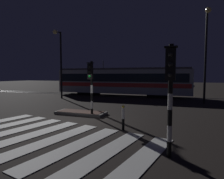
% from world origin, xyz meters
% --- Properties ---
extents(ground_plane, '(120.00, 120.00, 0.00)m').
position_xyz_m(ground_plane, '(0.00, 0.00, 0.00)').
color(ground_plane, black).
extents(rail_near, '(80.00, 0.12, 0.03)m').
position_xyz_m(rail_near, '(0.00, 12.26, 0.01)').
color(rail_near, '#59595E').
rests_on(rail_near, ground).
extents(rail_far, '(80.00, 0.12, 0.03)m').
position_xyz_m(rail_far, '(0.00, 13.70, 0.01)').
color(rail_far, '#59595E').
rests_on(rail_far, ground).
extents(crosswalk_zebra, '(9.73, 6.42, 0.02)m').
position_xyz_m(crosswalk_zebra, '(-0.00, -2.74, 0.01)').
color(crosswalk_zebra, silver).
rests_on(crosswalk_zebra, ground).
extents(traffic_island, '(3.18, 1.17, 0.18)m').
position_xyz_m(traffic_island, '(-0.84, 1.83, 0.09)').
color(traffic_island, slate).
rests_on(traffic_island, ground).
extents(traffic_light_median_centre, '(0.36, 0.42, 3.26)m').
position_xyz_m(traffic_light_median_centre, '(0.12, 1.36, 2.15)').
color(traffic_light_median_centre, black).
rests_on(traffic_light_median_centre, ground).
extents(traffic_light_corner_near_right, '(0.36, 0.42, 3.35)m').
position_xyz_m(traffic_light_corner_near_right, '(4.80, -2.99, 2.21)').
color(traffic_light_corner_near_right, black).
rests_on(traffic_light_corner_near_right, ground).
extents(street_lamp_trackside_left, '(0.44, 1.21, 6.92)m').
position_xyz_m(street_lamp_trackside_left, '(-6.85, 8.25, 4.41)').
color(street_lamp_trackside_left, black).
rests_on(street_lamp_trackside_left, ground).
extents(street_lamp_trackside_right, '(0.44, 1.21, 7.80)m').
position_xyz_m(street_lamp_trackside_right, '(6.87, 9.30, 4.89)').
color(street_lamp_trackside_right, black).
rests_on(street_lamp_trackside_right, ground).
extents(tram, '(15.68, 2.58, 4.15)m').
position_xyz_m(tram, '(-1.65, 12.98, 1.75)').
color(tram, '#B2BCC1').
rests_on(tram, ground).
extents(bollard_island_edge, '(0.12, 0.12, 1.11)m').
position_xyz_m(bollard_island_edge, '(2.67, -0.62, 0.56)').
color(bollard_island_edge, black).
rests_on(bollard_island_edge, ground).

